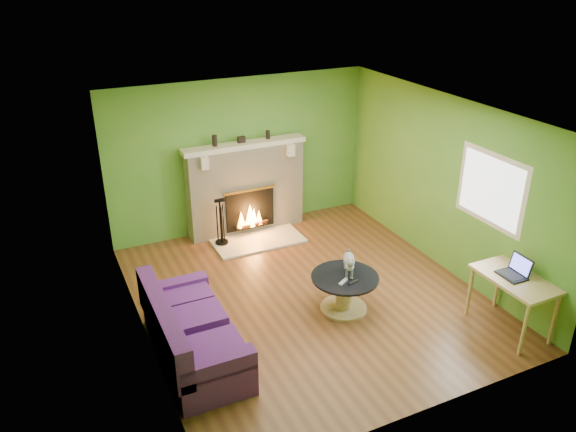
# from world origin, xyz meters

# --- Properties ---
(floor) EXTENTS (5.00, 5.00, 0.00)m
(floor) POSITION_xyz_m (0.00, 0.00, 0.00)
(floor) COLOR brown
(floor) RESTS_ON ground
(ceiling) EXTENTS (5.00, 5.00, 0.00)m
(ceiling) POSITION_xyz_m (0.00, 0.00, 2.60)
(ceiling) COLOR white
(ceiling) RESTS_ON wall_back
(wall_back) EXTENTS (5.00, 0.00, 5.00)m
(wall_back) POSITION_xyz_m (0.00, 2.50, 1.30)
(wall_back) COLOR #46872C
(wall_back) RESTS_ON floor
(wall_front) EXTENTS (5.00, 0.00, 5.00)m
(wall_front) POSITION_xyz_m (0.00, -2.50, 1.30)
(wall_front) COLOR #46872C
(wall_front) RESTS_ON floor
(wall_left) EXTENTS (0.00, 5.00, 5.00)m
(wall_left) POSITION_xyz_m (-2.25, 0.00, 1.30)
(wall_left) COLOR #46872C
(wall_left) RESTS_ON floor
(wall_right) EXTENTS (0.00, 5.00, 5.00)m
(wall_right) POSITION_xyz_m (2.25, 0.00, 1.30)
(wall_right) COLOR #46872C
(wall_right) RESTS_ON floor
(window_frame) EXTENTS (0.00, 1.20, 1.20)m
(window_frame) POSITION_xyz_m (2.24, -0.90, 1.55)
(window_frame) COLOR silver
(window_frame) RESTS_ON wall_right
(window_pane) EXTENTS (0.00, 1.06, 1.06)m
(window_pane) POSITION_xyz_m (2.23, -0.90, 1.55)
(window_pane) COLOR white
(window_pane) RESTS_ON wall_right
(fireplace) EXTENTS (2.10, 0.46, 1.58)m
(fireplace) POSITION_xyz_m (0.00, 2.32, 0.77)
(fireplace) COLOR beige
(fireplace) RESTS_ON floor
(hearth) EXTENTS (1.50, 0.75, 0.03)m
(hearth) POSITION_xyz_m (0.00, 1.80, 0.01)
(hearth) COLOR beige
(hearth) RESTS_ON floor
(mantel) EXTENTS (2.10, 0.28, 0.08)m
(mantel) POSITION_xyz_m (0.00, 2.30, 1.54)
(mantel) COLOR beige
(mantel) RESTS_ON fireplace
(sofa) EXTENTS (0.87, 1.86, 0.83)m
(sofa) POSITION_xyz_m (-1.86, -0.62, 0.32)
(sofa) COLOR #491961
(sofa) RESTS_ON floor
(coffee_table) EXTENTS (0.90, 0.90, 0.51)m
(coffee_table) POSITION_xyz_m (0.29, -0.52, 0.29)
(coffee_table) COLOR tan
(coffee_table) RESTS_ON floor
(desk) EXTENTS (0.59, 1.02, 0.76)m
(desk) POSITION_xyz_m (1.95, -1.79, 0.67)
(desk) COLOR tan
(desk) RESTS_ON floor
(cat) EXTENTS (0.41, 0.56, 0.33)m
(cat) POSITION_xyz_m (0.37, -0.47, 0.68)
(cat) COLOR slate
(cat) RESTS_ON coffee_table
(remote_silver) EXTENTS (0.17, 0.13, 0.02)m
(remote_silver) POSITION_xyz_m (0.19, -0.64, 0.52)
(remote_silver) COLOR gray
(remote_silver) RESTS_ON coffee_table
(remote_black) EXTENTS (0.17, 0.08, 0.02)m
(remote_black) POSITION_xyz_m (0.31, -0.70, 0.52)
(remote_black) COLOR black
(remote_black) RESTS_ON coffee_table
(laptop) EXTENTS (0.30, 0.35, 0.25)m
(laptop) POSITION_xyz_m (1.93, -1.74, 0.88)
(laptop) COLOR black
(laptop) RESTS_ON desk
(fire_tools) EXTENTS (0.21, 0.21, 0.80)m
(fire_tools) POSITION_xyz_m (-0.59, 1.95, 0.43)
(fire_tools) COLOR black
(fire_tools) RESTS_ON hearth
(mantel_vase_left) EXTENTS (0.08, 0.08, 0.18)m
(mantel_vase_left) POSITION_xyz_m (-0.49, 2.33, 1.67)
(mantel_vase_left) COLOR black
(mantel_vase_left) RESTS_ON mantel
(mantel_vase_right) EXTENTS (0.07, 0.07, 0.14)m
(mantel_vase_right) POSITION_xyz_m (0.43, 2.33, 1.65)
(mantel_vase_right) COLOR black
(mantel_vase_right) RESTS_ON mantel
(mantel_box) EXTENTS (0.12, 0.08, 0.10)m
(mantel_box) POSITION_xyz_m (-0.04, 2.33, 1.63)
(mantel_box) COLOR black
(mantel_box) RESTS_ON mantel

